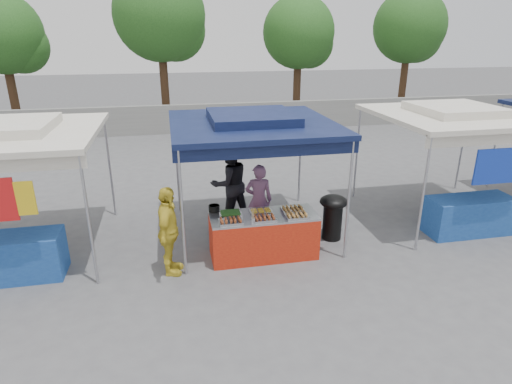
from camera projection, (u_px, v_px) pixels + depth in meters
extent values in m
plane|color=#505052|center=(262.00, 253.00, 8.38)|extent=(80.00, 80.00, 0.00)
cube|color=slate|center=(207.00, 118.00, 18.25)|extent=(40.00, 0.25, 1.20)
cylinder|color=#A6A7AD|center=(182.00, 215.00, 7.23)|extent=(0.05, 0.05, 2.30)
cylinder|color=#A6A7AD|center=(349.00, 202.00, 7.80)|extent=(0.05, 0.05, 2.30)
cylinder|color=#A6A7AD|center=(177.00, 165.00, 9.98)|extent=(0.05, 0.05, 2.30)
cylinder|color=#A6A7AD|center=(300.00, 157.00, 10.55)|extent=(0.05, 0.05, 2.30)
cube|color=#0E1739|center=(252.00, 124.00, 8.47)|extent=(3.20, 3.20, 0.10)
cube|color=#0E1739|center=(252.00, 117.00, 8.42)|extent=(1.65, 1.65, 0.18)
cube|color=#0E1739|center=(269.00, 150.00, 7.14)|extent=(3.20, 0.04, 0.25)
cylinder|color=#A6A7AD|center=(89.00, 223.00, 6.95)|extent=(0.05, 0.05, 2.30)
cylinder|color=#A6A7AD|center=(110.00, 168.00, 9.70)|extent=(0.05, 0.05, 2.30)
cube|color=beige|center=(5.00, 134.00, 7.62)|extent=(3.20, 3.20, 0.10)
cube|color=beige|center=(3.00, 127.00, 7.57)|extent=(1.65, 1.65, 0.18)
cube|color=#1B4590|center=(8.00, 257.00, 7.39)|extent=(1.80, 0.70, 0.80)
cube|color=gold|center=(20.00, 199.00, 6.57)|extent=(0.45, 0.04, 0.55)
cylinder|color=#A6A7AD|center=(423.00, 196.00, 8.08)|extent=(0.05, 0.05, 2.30)
cylinder|color=#A6A7AD|center=(357.00, 154.00, 10.83)|extent=(0.05, 0.05, 2.30)
cylinder|color=#A6A7AD|center=(462.00, 148.00, 11.39)|extent=(0.05, 0.05, 2.30)
cube|color=beige|center=(454.00, 115.00, 9.31)|extent=(3.20, 3.20, 0.10)
cube|color=beige|center=(455.00, 109.00, 9.27)|extent=(1.65, 1.65, 0.18)
cube|color=beige|center=(503.00, 138.00, 7.99)|extent=(3.20, 0.04, 0.25)
cube|color=#1B4590|center=(469.00, 215.00, 9.08)|extent=(1.80, 0.70, 0.80)
cube|color=#112D9B|center=(498.00, 166.00, 8.17)|extent=(1.00, 0.04, 0.70)
cylinder|color=#A6A7AD|center=(495.00, 146.00, 11.58)|extent=(0.05, 0.05, 2.30)
cylinder|color=#392516|center=(12.00, 88.00, 18.20)|extent=(0.36, 0.36, 3.60)
sphere|color=#24531B|center=(1.00, 33.00, 17.42)|extent=(3.29, 3.29, 3.29)
sphere|color=#24531B|center=(21.00, 46.00, 17.89)|extent=(2.26, 2.26, 2.26)
cylinder|color=#392516|center=(164.00, 78.00, 18.95)|extent=(0.36, 0.36, 4.25)
sphere|color=#24531B|center=(159.00, 15.00, 18.03)|extent=(3.88, 3.88, 3.88)
sphere|color=#24531B|center=(175.00, 30.00, 18.54)|extent=(2.67, 2.67, 2.67)
cylinder|color=#392516|center=(297.00, 82.00, 20.51)|extent=(0.36, 0.36, 3.62)
sphere|color=#24531B|center=(299.00, 32.00, 19.73)|extent=(3.31, 3.31, 3.31)
sphere|color=#24531B|center=(309.00, 44.00, 20.21)|extent=(2.28, 2.28, 2.28)
cylinder|color=#392516|center=(404.00, 76.00, 21.91)|extent=(0.36, 0.36, 3.86)
sphere|color=#24531B|center=(410.00, 26.00, 21.08)|extent=(3.53, 3.53, 3.53)
sphere|color=#24531B|center=(417.00, 38.00, 21.57)|extent=(2.43, 2.43, 2.43)
cube|color=#AC220F|center=(263.00, 236.00, 8.14)|extent=(2.00, 0.80, 0.81)
cube|color=#A6A7AD|center=(264.00, 216.00, 7.99)|extent=(2.00, 0.80, 0.04)
cube|color=#B2B2B6|center=(231.00, 222.00, 7.63)|extent=(0.42, 0.30, 0.05)
cube|color=brown|center=(231.00, 220.00, 7.62)|extent=(0.35, 0.25, 0.02)
cube|color=#B2B2B6|center=(264.00, 219.00, 7.75)|extent=(0.42, 0.30, 0.05)
cube|color=brown|center=(264.00, 217.00, 7.74)|extent=(0.35, 0.25, 0.02)
cube|color=#B2B2B6|center=(297.00, 216.00, 7.86)|extent=(0.42, 0.30, 0.05)
cube|color=olive|center=(297.00, 214.00, 7.85)|extent=(0.35, 0.25, 0.02)
cube|color=#B2B2B6|center=(230.00, 214.00, 7.95)|extent=(0.42, 0.30, 0.05)
cube|color=#214D1A|center=(230.00, 212.00, 7.94)|extent=(0.35, 0.25, 0.02)
cube|color=#B2B2B6|center=(261.00, 212.00, 8.06)|extent=(0.42, 0.30, 0.05)
cube|color=#BD8F21|center=(261.00, 210.00, 8.05)|extent=(0.35, 0.25, 0.02)
cube|color=#B2B2B6|center=(293.00, 210.00, 8.15)|extent=(0.42, 0.30, 0.05)
cube|color=olive|center=(293.00, 208.00, 8.13)|extent=(0.35, 0.25, 0.02)
cylinder|color=black|center=(214.00, 208.00, 8.12)|extent=(0.21, 0.21, 0.12)
cylinder|color=#A6A7AD|center=(253.00, 221.00, 7.63)|extent=(0.08, 0.08, 0.10)
cylinder|color=black|center=(332.00, 221.00, 8.84)|extent=(0.39, 0.39, 0.77)
ellipsoid|color=black|center=(334.00, 201.00, 8.68)|extent=(0.57, 0.57, 0.26)
cube|color=navy|center=(237.00, 238.00, 8.64)|extent=(0.51, 0.36, 0.30)
cube|color=navy|center=(271.00, 230.00, 8.95)|extent=(0.53, 0.37, 0.32)
cube|color=navy|center=(271.00, 216.00, 8.84)|extent=(0.53, 0.37, 0.32)
imported|color=#7A4D6F|center=(259.00, 200.00, 8.87)|extent=(0.62, 0.45, 1.56)
imported|color=black|center=(230.00, 184.00, 9.41)|extent=(1.08, 0.95, 1.85)
imported|color=gold|center=(169.00, 232.00, 7.40)|extent=(0.56, 1.01, 1.63)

